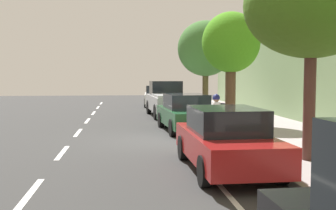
{
  "coord_description": "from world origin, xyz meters",
  "views": [
    {
      "loc": [
        -1.28,
        -14.18,
        2.3
      ],
      "look_at": [
        0.42,
        1.4,
        1.14
      ],
      "focal_mm": 43.43,
      "sensor_mm": 36.0,
      "label": 1
    }
  ],
  "objects_px": {
    "parked_sedan_red_second": "(226,140)",
    "fire_hydrant": "(331,166)",
    "parked_pickup_silver_far": "(168,100)",
    "cyclist_with_backpack": "(217,113)",
    "parked_sedan_green_mid": "(186,113)",
    "street_tree_mid_block": "(312,6)",
    "parked_sedan_white_farthest": "(157,96)",
    "street_tree_far_end": "(231,44)",
    "street_tree_corner": "(206,49)",
    "bicycle_at_curb": "(208,128)"
  },
  "relations": [
    {
      "from": "parked_sedan_white_farthest",
      "to": "cyclist_with_backpack",
      "type": "xyz_separation_m",
      "value": [
        0.78,
        -16.22,
        0.24
      ]
    },
    {
      "from": "parked_sedan_red_second",
      "to": "parked_pickup_silver_far",
      "type": "height_order",
      "value": "parked_pickup_silver_far"
    },
    {
      "from": "cyclist_with_backpack",
      "to": "street_tree_far_end",
      "type": "distance_m",
      "value": 4.58
    },
    {
      "from": "street_tree_mid_block",
      "to": "street_tree_corner",
      "type": "bearing_deg",
      "value": 90.0
    },
    {
      "from": "parked_sedan_red_second",
      "to": "parked_pickup_silver_far",
      "type": "bearing_deg",
      "value": 89.89
    },
    {
      "from": "street_tree_far_end",
      "to": "fire_hydrant",
      "type": "relative_size",
      "value": 5.76
    },
    {
      "from": "parked_pickup_silver_far",
      "to": "cyclist_with_backpack",
      "type": "height_order",
      "value": "parked_pickup_silver_far"
    },
    {
      "from": "parked_sedan_green_mid",
      "to": "cyclist_with_backpack",
      "type": "height_order",
      "value": "cyclist_with_backpack"
    },
    {
      "from": "bicycle_at_curb",
      "to": "street_tree_mid_block",
      "type": "bearing_deg",
      "value": -70.29
    },
    {
      "from": "parked_pickup_silver_far",
      "to": "bicycle_at_curb",
      "type": "xyz_separation_m",
      "value": [
        0.53,
        -8.28,
        -0.51
      ]
    },
    {
      "from": "parked_pickup_silver_far",
      "to": "street_tree_mid_block",
      "type": "distance_m",
      "value": 13.35
    },
    {
      "from": "parked_sedan_red_second",
      "to": "fire_hydrant",
      "type": "xyz_separation_m",
      "value": [
        1.45,
        -2.28,
        -0.16
      ]
    },
    {
      "from": "street_tree_far_end",
      "to": "parked_sedan_white_farthest",
      "type": "bearing_deg",
      "value": 99.68
    },
    {
      "from": "street_tree_far_end",
      "to": "fire_hydrant",
      "type": "bearing_deg",
      "value": -94.13
    },
    {
      "from": "parked_pickup_silver_far",
      "to": "fire_hydrant",
      "type": "xyz_separation_m",
      "value": [
        1.43,
        -15.3,
        -0.31
      ]
    },
    {
      "from": "parked_pickup_silver_far",
      "to": "fire_hydrant",
      "type": "bearing_deg",
      "value": -84.67
    },
    {
      "from": "parked_sedan_white_farthest",
      "to": "bicycle_at_curb",
      "type": "height_order",
      "value": "parked_sedan_white_farthest"
    },
    {
      "from": "parked_sedan_green_mid",
      "to": "street_tree_corner",
      "type": "xyz_separation_m",
      "value": [
        2.08,
        6.28,
        3.02
      ]
    },
    {
      "from": "street_tree_mid_block",
      "to": "street_tree_far_end",
      "type": "height_order",
      "value": "street_tree_mid_block"
    },
    {
      "from": "street_tree_far_end",
      "to": "street_tree_mid_block",
      "type": "bearing_deg",
      "value": -90.0
    },
    {
      "from": "street_tree_mid_block",
      "to": "parked_sedan_white_farthest",
      "type": "bearing_deg",
      "value": 96.11
    },
    {
      "from": "fire_hydrant",
      "to": "street_tree_mid_block",
      "type": "bearing_deg",
      "value": 73.81
    },
    {
      "from": "parked_pickup_silver_far",
      "to": "cyclist_with_backpack",
      "type": "bearing_deg",
      "value": -85.03
    },
    {
      "from": "parked_sedan_green_mid",
      "to": "cyclist_with_backpack",
      "type": "bearing_deg",
      "value": -75.37
    },
    {
      "from": "parked_sedan_green_mid",
      "to": "bicycle_at_curb",
      "type": "height_order",
      "value": "parked_sedan_green_mid"
    },
    {
      "from": "bicycle_at_curb",
      "to": "street_tree_far_end",
      "type": "bearing_deg",
      "value": 61.84
    },
    {
      "from": "cyclist_with_backpack",
      "to": "street_tree_mid_block",
      "type": "distance_m",
      "value": 5.24
    },
    {
      "from": "cyclist_with_backpack",
      "to": "fire_hydrant",
      "type": "height_order",
      "value": "cyclist_with_backpack"
    },
    {
      "from": "parked_sedan_green_mid",
      "to": "parked_pickup_silver_far",
      "type": "bearing_deg",
      "value": 90.66
    },
    {
      "from": "street_tree_mid_block",
      "to": "street_tree_corner",
      "type": "relative_size",
      "value": 1.0
    },
    {
      "from": "cyclist_with_backpack",
      "to": "parked_sedan_white_farthest",
      "type": "bearing_deg",
      "value": 92.75
    },
    {
      "from": "street_tree_mid_block",
      "to": "street_tree_far_end",
      "type": "xyz_separation_m",
      "value": [
        -0.0,
        7.55,
        -0.36
      ]
    },
    {
      "from": "street_tree_mid_block",
      "to": "fire_hydrant",
      "type": "distance_m",
      "value": 4.28
    },
    {
      "from": "parked_sedan_red_second",
      "to": "street_tree_far_end",
      "type": "distance_m",
      "value": 8.56
    },
    {
      "from": "street_tree_mid_block",
      "to": "fire_hydrant",
      "type": "bearing_deg",
      "value": -106.19
    },
    {
      "from": "parked_sedan_green_mid",
      "to": "street_tree_mid_block",
      "type": "distance_m",
      "value": 7.74
    },
    {
      "from": "parked_pickup_silver_far",
      "to": "street_tree_mid_block",
      "type": "bearing_deg",
      "value": -80.46
    },
    {
      "from": "bicycle_at_curb",
      "to": "cyclist_with_backpack",
      "type": "relative_size",
      "value": 1.06
    },
    {
      "from": "street_tree_mid_block",
      "to": "fire_hydrant",
      "type": "height_order",
      "value": "street_tree_mid_block"
    },
    {
      "from": "cyclist_with_backpack",
      "to": "parked_sedan_green_mid",
      "type": "bearing_deg",
      "value": 104.63
    },
    {
      "from": "parked_sedan_green_mid",
      "to": "street_tree_far_end",
      "type": "relative_size",
      "value": 0.93
    },
    {
      "from": "cyclist_with_backpack",
      "to": "fire_hydrant",
      "type": "relative_size",
      "value": 1.96
    },
    {
      "from": "parked_sedan_white_farthest",
      "to": "street_tree_mid_block",
      "type": "relative_size",
      "value": 0.87
    },
    {
      "from": "parked_sedan_red_second",
      "to": "street_tree_mid_block",
      "type": "height_order",
      "value": "street_tree_mid_block"
    },
    {
      "from": "parked_pickup_silver_far",
      "to": "parked_sedan_white_farthest",
      "type": "distance_m",
      "value": 7.48
    },
    {
      "from": "parked_sedan_red_second",
      "to": "cyclist_with_backpack",
      "type": "xyz_separation_m",
      "value": [
        0.78,
        4.28,
        0.24
      ]
    },
    {
      "from": "cyclist_with_backpack",
      "to": "street_tree_far_end",
      "type": "xyz_separation_m",
      "value": [
        1.39,
        3.48,
        2.64
      ]
    },
    {
      "from": "street_tree_far_end",
      "to": "street_tree_corner",
      "type": "xyz_separation_m",
      "value": [
        -0.0,
        5.44,
        0.14
      ]
    },
    {
      "from": "parked_sedan_green_mid",
      "to": "street_tree_mid_block",
      "type": "bearing_deg",
      "value": -72.75
    },
    {
      "from": "parked_sedan_red_second",
      "to": "street_tree_far_end",
      "type": "relative_size",
      "value": 0.92
    }
  ]
}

